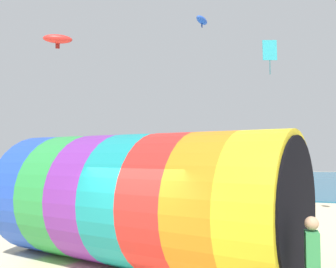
{
  "coord_description": "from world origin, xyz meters",
  "views": [
    {
      "loc": [
        3.49,
        -6.57,
        2.78
      ],
      "look_at": [
        -0.55,
        4.01,
        3.41
      ],
      "focal_mm": 40.0,
      "sensor_mm": 36.0,
      "label": 1
    }
  ],
  "objects_px": {
    "kite_handler": "(313,268)",
    "kite_cyan_diamond": "(270,51)",
    "bystander_near_water": "(81,193)",
    "bystander_mid_beach": "(159,205)",
    "kite_blue_parafoil": "(202,20)",
    "kite_red_parafoil": "(58,39)",
    "giant_inflatable_tube": "(140,200)"
  },
  "relations": [
    {
      "from": "kite_cyan_diamond",
      "to": "bystander_mid_beach",
      "type": "distance_m",
      "value": 7.24
    },
    {
      "from": "kite_red_parafoil",
      "to": "kite_handler",
      "type": "bearing_deg",
      "value": -36.47
    },
    {
      "from": "kite_cyan_diamond",
      "to": "bystander_near_water",
      "type": "xyz_separation_m",
      "value": [
        -10.02,
        2.65,
        -5.88
      ]
    },
    {
      "from": "giant_inflatable_tube",
      "to": "bystander_near_water",
      "type": "xyz_separation_m",
      "value": [
        -7.36,
        8.33,
        -0.87
      ]
    },
    {
      "from": "kite_handler",
      "to": "kite_cyan_diamond",
      "type": "xyz_separation_m",
      "value": [
        -1.35,
        7.46,
        5.77
      ]
    },
    {
      "from": "bystander_near_water",
      "to": "bystander_mid_beach",
      "type": "height_order",
      "value": "bystander_mid_beach"
    },
    {
      "from": "bystander_near_water",
      "to": "kite_red_parafoil",
      "type": "bearing_deg",
      "value": -123.77
    },
    {
      "from": "giant_inflatable_tube",
      "to": "bystander_near_water",
      "type": "relative_size",
      "value": 5.25
    },
    {
      "from": "kite_handler",
      "to": "kite_blue_parafoil",
      "type": "bearing_deg",
      "value": 111.3
    },
    {
      "from": "kite_handler",
      "to": "bystander_near_water",
      "type": "distance_m",
      "value": 15.22
    },
    {
      "from": "kite_cyan_diamond",
      "to": "bystander_near_water",
      "type": "bearing_deg",
      "value": 165.19
    },
    {
      "from": "bystander_near_water",
      "to": "bystander_mid_beach",
      "type": "distance_m",
      "value": 6.67
    },
    {
      "from": "kite_cyan_diamond",
      "to": "bystander_mid_beach",
      "type": "xyz_separation_m",
      "value": [
        -4.22,
        -0.65,
        -5.85
      ]
    },
    {
      "from": "kite_handler",
      "to": "kite_red_parafoil",
      "type": "xyz_separation_m",
      "value": [
        -12.13,
        8.97,
        7.88
      ]
    },
    {
      "from": "kite_blue_parafoil",
      "to": "bystander_near_water",
      "type": "height_order",
      "value": "kite_blue_parafoil"
    },
    {
      "from": "kite_handler",
      "to": "giant_inflatable_tube",
      "type": "bearing_deg",
      "value": 156.06
    },
    {
      "from": "kite_blue_parafoil",
      "to": "bystander_near_water",
      "type": "distance_m",
      "value": 13.95
    },
    {
      "from": "kite_cyan_diamond",
      "to": "kite_handler",
      "type": "bearing_deg",
      "value": -79.73
    },
    {
      "from": "giant_inflatable_tube",
      "to": "bystander_mid_beach",
      "type": "xyz_separation_m",
      "value": [
        -1.57,
        5.04,
        -0.83
      ]
    },
    {
      "from": "giant_inflatable_tube",
      "to": "kite_handler",
      "type": "xyz_separation_m",
      "value": [
        4.01,
        -1.78,
        -0.76
      ]
    },
    {
      "from": "kite_red_parafoil",
      "to": "bystander_near_water",
      "type": "xyz_separation_m",
      "value": [
        0.76,
        1.14,
        -7.99
      ]
    },
    {
      "from": "bystander_near_water",
      "to": "kite_cyan_diamond",
      "type": "bearing_deg",
      "value": -14.81
    },
    {
      "from": "kite_blue_parafoil",
      "to": "kite_cyan_diamond",
      "type": "bearing_deg",
      "value": -61.19
    },
    {
      "from": "kite_red_parafoil",
      "to": "kite_blue_parafoil",
      "type": "height_order",
      "value": "kite_blue_parafoil"
    },
    {
      "from": "kite_red_parafoil",
      "to": "bystander_near_water",
      "type": "relative_size",
      "value": 1.01
    },
    {
      "from": "kite_cyan_diamond",
      "to": "bystander_near_water",
      "type": "height_order",
      "value": "kite_cyan_diamond"
    },
    {
      "from": "kite_handler",
      "to": "bystander_near_water",
      "type": "relative_size",
      "value": 1.12
    },
    {
      "from": "kite_handler",
      "to": "kite_cyan_diamond",
      "type": "distance_m",
      "value": 9.53
    },
    {
      "from": "giant_inflatable_tube",
      "to": "bystander_mid_beach",
      "type": "height_order",
      "value": "giant_inflatable_tube"
    },
    {
      "from": "kite_red_parafoil",
      "to": "kite_blue_parafoil",
      "type": "relative_size",
      "value": 1.05
    },
    {
      "from": "bystander_mid_beach",
      "to": "bystander_near_water",
      "type": "bearing_deg",
      "value": 150.39
    },
    {
      "from": "kite_handler",
      "to": "kite_blue_parafoil",
      "type": "distance_m",
      "value": 21.46
    }
  ]
}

